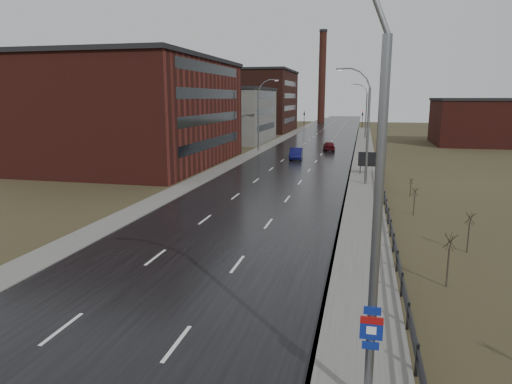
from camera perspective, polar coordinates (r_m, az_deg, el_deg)
The scene contains 23 objects.
road at distance 70.61m, azimuth 6.29°, elevation 4.72°, with size 14.00×300.00×0.06m, color black.
sidewalk_right at distance 45.39m, azimuth 13.25°, elevation 0.67°, with size 3.20×180.00×0.18m, color #595651.
curb_right at distance 45.41m, azimuth 11.33°, elevation 0.76°, with size 0.16×180.00×0.18m, color slate.
sidewalk_left at distance 72.04m, azimuth -0.22°, elevation 4.95°, with size 2.40×260.00×0.12m, color #595651.
warehouse_near at distance 62.01m, azimuth -15.31°, elevation 9.66°, with size 22.44×28.56×13.50m.
warehouse_mid at distance 91.53m, azimuth -3.63°, elevation 9.64°, with size 16.32×20.40×10.50m.
warehouse_far at distance 121.71m, azimuth -1.80°, elevation 11.34°, with size 26.52×24.48×15.50m.
building_right at distance 94.29m, azimuth 26.88°, elevation 7.86°, with size 18.36×16.32×8.50m.
smokestack at distance 160.40m, azimuth 8.26°, elevation 14.08°, with size 2.70×2.70×30.70m.
streetlight_main at distance 11.86m, azimuth 13.49°, elevation -0.66°, with size 3.91×0.29×12.11m.
streetlight_right_mid at distance 45.68m, azimuth 13.46°, elevation 8.01°, with size 3.36×0.28×11.35m.
streetlight_left at distance 73.43m, azimuth 0.53°, elevation 9.60°, with size 3.36×0.28×11.35m.
streetlight_right_far at distance 99.64m, azimuth 13.44°, elevation 9.85°, with size 3.36×0.28×11.35m.
guardrail at distance 29.05m, azimuth 16.56°, elevation -4.41°, with size 0.10×53.05×1.10m.
shrub_c at distance 22.69m, azimuth 22.93°, elevation -7.69°, with size 0.60×0.64×2.55m.
shrub_d at distance 28.11m, azimuth 25.06°, elevation -4.47°, with size 0.55×0.58×2.33m.
shrub_e at distance 35.50m, azimuth 19.18°, elevation -1.02°, with size 0.50×0.53×2.10m.
shrub_f at distance 42.02m, azimuth 18.77°, elevation 0.60°, with size 0.41×0.43×1.68m.
billboard at distance 52.13m, azimuth 13.91°, elevation 3.91°, with size 2.28×0.17×2.65m.
traffic_light_left at distance 130.69m, azimuth 6.05°, elevation 9.92°, with size 0.58×2.73×5.30m.
traffic_light_right at distance 129.66m, azimuth 13.19°, elevation 9.67°, with size 0.58×2.73×5.30m.
car_near at distance 64.27m, azimuth 5.04°, elevation 4.76°, with size 1.70×4.88×1.61m, color #0D0E41.
car_far at distance 75.64m, azimuth 9.11°, elevation 5.67°, with size 1.82×4.52×1.54m, color #440B0F.
Camera 1 is at (8.34, -9.60, 8.53)m, focal length 32.00 mm.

